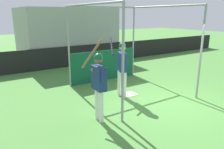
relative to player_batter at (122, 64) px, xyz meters
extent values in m
plane|color=#477F38|center=(0.93, -1.40, -1.17)|extent=(60.00, 60.00, 0.00)
cube|color=black|center=(0.93, 5.32, -0.62)|extent=(24.00, 0.12, 1.11)
cube|color=#9E9E99|center=(0.93, 7.38, 0.41)|extent=(5.40, 4.00, 3.16)
cube|color=maroon|center=(-0.99, 5.78, -0.01)|extent=(0.45, 0.40, 0.10)
cube|color=maroon|center=(-0.99, 5.96, 0.22)|extent=(0.45, 0.06, 0.40)
cube|color=maroon|center=(-0.44, 5.78, -0.01)|extent=(0.45, 0.40, 0.10)
cube|color=maroon|center=(-0.44, 5.96, 0.22)|extent=(0.45, 0.06, 0.40)
cube|color=maroon|center=(0.11, 5.78, -0.01)|extent=(0.45, 0.40, 0.10)
cube|color=maroon|center=(0.11, 5.96, 0.22)|extent=(0.45, 0.06, 0.40)
cube|color=maroon|center=(0.66, 5.78, -0.01)|extent=(0.45, 0.40, 0.10)
cube|color=maroon|center=(0.66, 5.96, 0.22)|extent=(0.45, 0.06, 0.40)
cube|color=maroon|center=(1.21, 5.78, -0.01)|extent=(0.45, 0.40, 0.10)
cube|color=maroon|center=(1.21, 5.96, 0.22)|extent=(0.45, 0.06, 0.40)
cube|color=maroon|center=(1.76, 5.78, -0.01)|extent=(0.45, 0.40, 0.10)
cube|color=maroon|center=(1.76, 5.96, 0.22)|extent=(0.45, 0.06, 0.40)
cube|color=maroon|center=(2.31, 5.78, -0.01)|extent=(0.45, 0.40, 0.10)
cube|color=maroon|center=(2.31, 5.96, 0.22)|extent=(0.45, 0.06, 0.40)
cube|color=maroon|center=(2.86, 5.78, -0.01)|extent=(0.45, 0.40, 0.10)
cube|color=maroon|center=(2.86, 5.96, 0.22)|extent=(0.45, 0.06, 0.40)
cube|color=maroon|center=(-0.99, 6.58, 0.39)|extent=(0.45, 0.40, 0.10)
cube|color=maroon|center=(-0.99, 6.76, 0.62)|extent=(0.45, 0.06, 0.40)
cube|color=maroon|center=(-0.44, 6.58, 0.39)|extent=(0.45, 0.40, 0.10)
cube|color=maroon|center=(-0.44, 6.76, 0.62)|extent=(0.45, 0.06, 0.40)
cube|color=maroon|center=(0.11, 6.58, 0.39)|extent=(0.45, 0.40, 0.10)
cube|color=maroon|center=(0.11, 6.76, 0.62)|extent=(0.45, 0.06, 0.40)
cube|color=maroon|center=(0.66, 6.58, 0.39)|extent=(0.45, 0.40, 0.10)
cube|color=maroon|center=(0.66, 6.76, 0.62)|extent=(0.45, 0.06, 0.40)
cube|color=maroon|center=(1.21, 6.58, 0.39)|extent=(0.45, 0.40, 0.10)
cube|color=maroon|center=(1.21, 6.76, 0.62)|extent=(0.45, 0.06, 0.40)
cube|color=maroon|center=(1.76, 6.58, 0.39)|extent=(0.45, 0.40, 0.10)
cube|color=maroon|center=(1.76, 6.76, 0.62)|extent=(0.45, 0.06, 0.40)
cube|color=maroon|center=(2.31, 6.58, 0.39)|extent=(0.45, 0.40, 0.10)
cube|color=maroon|center=(2.31, 6.76, 0.62)|extent=(0.45, 0.06, 0.40)
cube|color=maroon|center=(2.86, 6.58, 0.39)|extent=(0.45, 0.40, 0.10)
cube|color=maroon|center=(2.86, 6.76, 0.62)|extent=(0.45, 0.06, 0.40)
cube|color=maroon|center=(-0.99, 7.38, 0.79)|extent=(0.45, 0.40, 0.10)
cube|color=maroon|center=(-0.99, 7.56, 1.02)|extent=(0.45, 0.06, 0.40)
cube|color=maroon|center=(-0.44, 7.38, 0.79)|extent=(0.45, 0.40, 0.10)
cube|color=maroon|center=(-0.44, 7.56, 1.02)|extent=(0.45, 0.06, 0.40)
cube|color=maroon|center=(0.11, 7.38, 0.79)|extent=(0.45, 0.40, 0.10)
cube|color=maroon|center=(0.11, 7.56, 1.02)|extent=(0.45, 0.06, 0.40)
cube|color=maroon|center=(0.66, 7.38, 0.79)|extent=(0.45, 0.40, 0.10)
cube|color=maroon|center=(0.66, 7.56, 1.02)|extent=(0.45, 0.06, 0.40)
cube|color=maroon|center=(1.21, 7.38, 0.79)|extent=(0.45, 0.40, 0.10)
cube|color=maroon|center=(1.21, 7.56, 1.02)|extent=(0.45, 0.06, 0.40)
cube|color=maroon|center=(1.76, 7.38, 0.79)|extent=(0.45, 0.40, 0.10)
cube|color=maroon|center=(1.76, 7.56, 1.02)|extent=(0.45, 0.06, 0.40)
cube|color=maroon|center=(2.31, 7.38, 0.79)|extent=(0.45, 0.40, 0.10)
cube|color=maroon|center=(2.31, 7.56, 1.02)|extent=(0.45, 0.06, 0.40)
cube|color=maroon|center=(2.86, 7.38, 0.79)|extent=(0.45, 0.40, 0.10)
cube|color=maroon|center=(2.86, 7.56, 1.02)|extent=(0.45, 0.06, 0.40)
cube|color=maroon|center=(-0.99, 8.18, 1.19)|extent=(0.45, 0.40, 0.10)
cube|color=maroon|center=(-0.99, 8.36, 1.42)|extent=(0.45, 0.06, 0.40)
cube|color=maroon|center=(-0.44, 8.18, 1.19)|extent=(0.45, 0.40, 0.10)
cube|color=maroon|center=(-0.44, 8.36, 1.42)|extent=(0.45, 0.06, 0.40)
cube|color=maroon|center=(0.11, 8.18, 1.19)|extent=(0.45, 0.40, 0.10)
cube|color=maroon|center=(0.11, 8.36, 1.42)|extent=(0.45, 0.06, 0.40)
cube|color=maroon|center=(0.66, 8.18, 1.19)|extent=(0.45, 0.40, 0.10)
cube|color=maroon|center=(0.66, 8.36, 1.42)|extent=(0.45, 0.06, 0.40)
cube|color=maroon|center=(1.21, 8.18, 1.19)|extent=(0.45, 0.40, 0.10)
cube|color=maroon|center=(1.21, 8.36, 1.42)|extent=(0.45, 0.06, 0.40)
cube|color=maroon|center=(1.76, 8.18, 1.19)|extent=(0.45, 0.40, 0.10)
cube|color=maroon|center=(1.76, 8.36, 1.42)|extent=(0.45, 0.06, 0.40)
cube|color=maroon|center=(2.31, 8.18, 1.19)|extent=(0.45, 0.40, 0.10)
cube|color=maroon|center=(2.31, 8.36, 1.42)|extent=(0.45, 0.06, 0.40)
cube|color=maroon|center=(2.86, 8.18, 1.19)|extent=(0.45, 0.40, 0.10)
cube|color=maroon|center=(2.86, 8.36, 1.42)|extent=(0.45, 0.06, 0.40)
cube|color=maroon|center=(-0.99, 8.98, 1.59)|extent=(0.45, 0.40, 0.10)
cube|color=maroon|center=(-0.99, 9.16, 1.82)|extent=(0.45, 0.06, 0.40)
cube|color=maroon|center=(-0.44, 8.98, 1.59)|extent=(0.45, 0.40, 0.10)
cube|color=maroon|center=(-0.44, 9.16, 1.82)|extent=(0.45, 0.06, 0.40)
cube|color=maroon|center=(0.11, 8.98, 1.59)|extent=(0.45, 0.40, 0.10)
cube|color=maroon|center=(0.11, 9.16, 1.82)|extent=(0.45, 0.06, 0.40)
cube|color=maroon|center=(0.66, 8.98, 1.59)|extent=(0.45, 0.40, 0.10)
cube|color=maroon|center=(0.66, 9.16, 1.82)|extent=(0.45, 0.06, 0.40)
cube|color=maroon|center=(1.21, 8.98, 1.59)|extent=(0.45, 0.40, 0.10)
cube|color=maroon|center=(1.21, 9.16, 1.82)|extent=(0.45, 0.06, 0.40)
cube|color=maroon|center=(1.76, 8.98, 1.59)|extent=(0.45, 0.40, 0.10)
cube|color=maroon|center=(1.76, 9.16, 1.82)|extent=(0.45, 0.06, 0.40)
cube|color=maroon|center=(2.31, 8.98, 1.59)|extent=(0.45, 0.40, 0.10)
cube|color=maroon|center=(2.31, 9.16, 1.82)|extent=(0.45, 0.06, 0.40)
cube|color=maroon|center=(2.86, 8.98, 1.59)|extent=(0.45, 0.40, 0.10)
cube|color=maroon|center=(2.86, 9.16, 1.82)|extent=(0.45, 0.06, 0.40)
cylinder|color=gray|center=(-1.07, -1.54, 0.37)|extent=(0.07, 0.07, 3.09)
cylinder|color=gray|center=(2.08, -1.54, 0.37)|extent=(0.07, 0.07, 3.09)
cylinder|color=gray|center=(-1.07, 2.02, 0.37)|extent=(0.07, 0.07, 3.09)
cylinder|color=gray|center=(2.08, 2.02, 0.37)|extent=(0.07, 0.07, 3.09)
cylinder|color=gray|center=(-1.07, 0.24, 1.92)|extent=(0.06, 3.56, 0.06)
cylinder|color=gray|center=(2.08, 0.24, 1.92)|extent=(0.06, 3.56, 0.06)
cylinder|color=gray|center=(0.50, 2.02, 1.92)|extent=(3.16, 0.06, 0.06)
cube|color=#0F5133|center=(0.50, 2.00, -0.51)|extent=(3.09, 0.03, 1.32)
cube|color=white|center=(0.36, -0.01, -1.17)|extent=(0.44, 0.44, 0.02)
cylinder|color=white|center=(0.03, -0.13, -0.72)|extent=(0.16, 0.16, 0.91)
cylinder|color=white|center=(-0.02, 0.11, -0.72)|extent=(0.16, 0.16, 0.91)
cube|color=navy|center=(0.01, -0.01, 0.06)|extent=(0.34, 0.50, 0.65)
sphere|color=tan|center=(0.01, -0.01, 0.56)|extent=(0.23, 0.23, 0.23)
sphere|color=#144C2D|center=(0.01, -0.01, 0.61)|extent=(0.24, 0.24, 0.24)
cylinder|color=navy|center=(-0.10, -0.23, 0.21)|extent=(0.09, 0.09, 0.36)
cylinder|color=navy|center=(0.04, 0.23, 0.21)|extent=(0.09, 0.09, 0.36)
cylinder|color=black|center=(-0.20, 0.33, 0.58)|extent=(0.38, 0.69, 0.54)
sphere|color=black|center=(0.11, 0.17, 0.34)|extent=(0.08, 0.08, 0.08)
cylinder|color=white|center=(-1.56, -1.26, -0.73)|extent=(0.13, 0.13, 0.89)
cylinder|color=white|center=(-1.56, -1.04, -0.73)|extent=(0.13, 0.13, 0.89)
cube|color=navy|center=(-1.56, -1.15, 0.03)|extent=(0.23, 0.49, 0.63)
sphere|color=brown|center=(-1.56, -1.15, 0.52)|extent=(0.22, 0.22, 0.22)
sphere|color=#144C2D|center=(-1.56, -1.15, 0.57)|extent=(0.23, 0.23, 0.23)
cylinder|color=navy|center=(-1.60, -1.41, 0.17)|extent=(0.07, 0.07, 0.35)
cylinder|color=navy|center=(-1.59, -0.90, 0.17)|extent=(0.07, 0.07, 0.35)
cylinder|color=brown|center=(-1.54, -0.77, 0.61)|extent=(0.55, 0.31, 0.80)
sphere|color=brown|center=(-1.66, -1.01, 0.23)|extent=(0.08, 0.08, 0.08)
camera|label=1|loc=(-4.22, -5.89, 1.63)|focal=35.00mm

